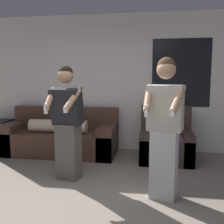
{
  "coord_description": "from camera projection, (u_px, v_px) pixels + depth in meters",
  "views": [
    {
      "loc": [
        0.79,
        -2.4,
        1.48
      ],
      "look_at": [
        0.26,
        0.94,
        1.02
      ],
      "focal_mm": 42.0,
      "sensor_mm": 36.0,
      "label": 1
    }
  ],
  "objects": [
    {
      "name": "person_right",
      "position": [
        165.0,
        128.0,
        3.11
      ],
      "size": [
        0.49,
        0.53,
        1.7
      ],
      "color": "#B2B2B7",
      "rests_on": "ground_plane"
    },
    {
      "name": "side_table",
      "position": [
        1.0,
        125.0,
        5.51
      ],
      "size": [
        0.41,
        0.43,
        0.73
      ],
      "color": "black",
      "rests_on": "ground_plane"
    },
    {
      "name": "ground_plane",
      "position": [
        73.0,
        223.0,
        2.67
      ],
      "size": [
        14.0,
        14.0,
        0.0
      ],
      "primitive_type": "plane",
      "color": "slate"
    },
    {
      "name": "couch",
      "position": [
        61.0,
        137.0,
        5.1
      ],
      "size": [
        2.14,
        0.91,
        0.87
      ],
      "color": "#472D23",
      "rests_on": "ground_plane"
    },
    {
      "name": "armchair",
      "position": [
        166.0,
        142.0,
        4.66
      ],
      "size": [
        0.9,
        0.8,
        0.95
      ],
      "color": "#332823",
      "rests_on": "ground_plane"
    },
    {
      "name": "wall_back",
      "position": [
        115.0,
        83.0,
        5.29
      ],
      "size": [
        6.78,
        0.07,
        2.7
      ],
      "color": "silver",
      "rests_on": "ground_plane"
    },
    {
      "name": "person_left",
      "position": [
        67.0,
        123.0,
        3.72
      ],
      "size": [
        0.48,
        0.54,
        1.63
      ],
      "color": "#56514C",
      "rests_on": "ground_plane"
    }
  ]
}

